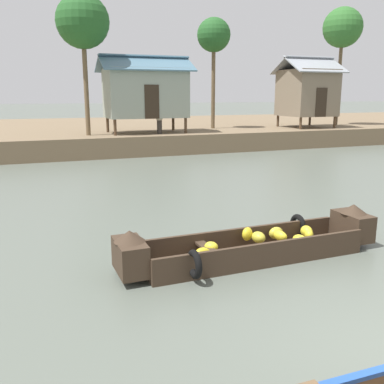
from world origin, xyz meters
TOP-DOWN VIEW (x-y plane):
  - ground_plane at (0.00, 10.00)m, footprint 300.00×300.00m
  - riverbank_strip at (0.00, 28.78)m, footprint 160.00×20.00m
  - banana_boat at (-0.38, 4.09)m, footprint 5.57×1.81m
  - stilt_house_left at (2.02, 21.15)m, footprint 5.11×3.09m
  - stilt_house_mid_left at (13.04, 21.38)m, footprint 3.71×3.53m
  - palm_tree_near at (-1.30, 20.72)m, footprint 2.73×2.73m
  - palm_tree_mid at (6.91, 22.78)m, footprint 2.08×2.08m
  - palm_tree_far at (16.46, 22.52)m, footprint 2.69×2.69m
  - vendor_person at (2.53, 20.19)m, footprint 0.44×0.44m

SIDE VIEW (x-z plane):
  - ground_plane at x=0.00m, z-range 0.00..0.00m
  - banana_boat at x=-0.38m, z-range -0.15..0.75m
  - riverbank_strip at x=0.00m, z-range 0.00..1.08m
  - vendor_person at x=2.53m, z-range 1.17..2.83m
  - stilt_house_left at x=2.02m, z-range 1.22..5.50m
  - stilt_house_mid_left at x=13.04m, z-range 1.10..5.66m
  - palm_tree_mid at x=6.91m, z-range 3.33..10.12m
  - palm_tree_near at x=-1.30m, z-range 3.24..10.39m
  - palm_tree_far at x=16.46m, z-range 3.66..11.64m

